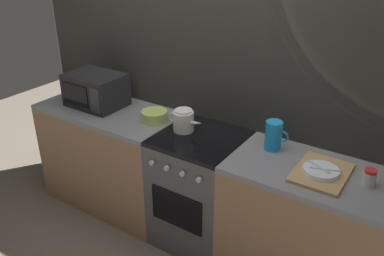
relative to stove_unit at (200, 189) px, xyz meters
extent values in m
plane|color=#6B6054|center=(0.00, 0.00, -0.45)|extent=(8.00, 8.00, 0.00)
cube|color=#B2AD9E|center=(0.00, 0.33, 0.75)|extent=(3.60, 0.05, 2.40)
cube|color=silver|center=(0.00, 0.30, 0.75)|extent=(3.58, 0.01, 2.39)
cube|color=#997251|center=(-0.90, 0.00, -0.02)|extent=(1.20, 0.60, 0.86)
cube|color=gray|center=(-0.90, 0.00, 0.43)|extent=(1.20, 0.60, 0.04)
cube|color=#4C4C51|center=(0.00, 0.00, -0.01)|extent=(0.60, 0.60, 0.87)
cube|color=black|center=(0.00, 0.00, 0.44)|extent=(0.59, 0.59, 0.03)
cube|color=black|center=(0.00, -0.30, 0.00)|extent=(0.42, 0.01, 0.28)
cylinder|color=#B7B7BC|center=(-0.19, -0.32, 0.33)|extent=(0.04, 0.02, 0.04)
cylinder|color=#B7B7BC|center=(-0.06, -0.32, 0.33)|extent=(0.04, 0.02, 0.04)
cylinder|color=#B7B7BC|center=(0.06, -0.32, 0.33)|extent=(0.04, 0.02, 0.04)
cylinder|color=#B7B7BC|center=(0.19, -0.32, 0.33)|extent=(0.04, 0.02, 0.04)
cube|color=#997251|center=(0.90, 0.00, -0.02)|extent=(1.20, 0.60, 0.86)
cube|color=gray|center=(0.90, 0.00, 0.43)|extent=(1.20, 0.60, 0.04)
cube|color=black|center=(-1.04, 0.02, 0.59)|extent=(0.46, 0.34, 0.27)
cube|color=black|center=(-1.09, -0.16, 0.59)|extent=(0.28, 0.01, 0.17)
cube|color=#333338|center=(-0.87, -0.16, 0.59)|extent=(0.09, 0.01, 0.21)
cylinder|color=white|center=(-0.15, 0.02, 0.53)|extent=(0.15, 0.15, 0.15)
cylinder|color=white|center=(-0.15, 0.02, 0.61)|extent=(0.13, 0.13, 0.02)
cone|color=white|center=(-0.04, 0.02, 0.54)|extent=(0.10, 0.04, 0.05)
torus|color=white|center=(-0.24, 0.02, 0.53)|extent=(0.08, 0.01, 0.08)
cylinder|color=#B7D166|center=(-0.44, 0.04, 0.49)|extent=(0.20, 0.20, 0.08)
cylinder|color=#198CD8|center=(0.50, 0.12, 0.55)|extent=(0.11, 0.11, 0.20)
torus|color=#198CD8|center=(0.56, 0.12, 0.56)|extent=(0.08, 0.01, 0.08)
cube|color=tan|center=(0.87, -0.01, 0.46)|extent=(0.30, 0.40, 0.02)
cylinder|color=silver|center=(0.87, -0.03, 0.48)|extent=(0.22, 0.22, 0.01)
cylinder|color=silver|center=(0.87, -0.03, 0.49)|extent=(0.21, 0.21, 0.01)
cylinder|color=silver|center=(0.89, -0.03, 0.50)|extent=(0.16, 0.07, 0.01)
cube|color=silver|center=(0.85, -0.02, 0.50)|extent=(0.16, 0.09, 0.00)
cylinder|color=silver|center=(1.13, 0.02, 0.49)|extent=(0.08, 0.08, 0.08)
cylinder|color=red|center=(1.13, 0.02, 0.55)|extent=(0.07, 0.07, 0.02)
camera|label=1|loc=(1.35, -2.14, 1.76)|focal=37.58mm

